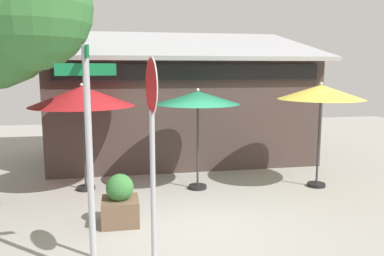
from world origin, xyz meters
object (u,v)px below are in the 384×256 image
Objects in this scene: street_sign_post at (89,142)px; patio_umbrella_mustard_right at (321,93)px; patio_umbrella_forest_green_center at (198,99)px; sidewalk_planter at (120,202)px; stop_sign at (152,128)px; patio_umbrella_crimson_left at (82,97)px.

patio_umbrella_mustard_right is at bearing 32.58° from street_sign_post.
patio_umbrella_forest_green_center is 2.54× the size of sidewalk_planter.
sidewalk_planter is at bearing -162.87° from patio_umbrella_mustard_right.
patio_umbrella_forest_green_center is at bearing 70.22° from stop_sign.
sidewalk_planter is at bearing 78.35° from street_sign_post.
patio_umbrella_mustard_right reaches higher than sidewalk_planter.
patio_umbrella_forest_green_center is 3.17m from sidewalk_planter.
patio_umbrella_mustard_right is (2.95, -0.37, 0.12)m from patio_umbrella_forest_green_center.
patio_umbrella_mustard_right is 5.38m from sidewalk_planter.
street_sign_post reaches higher than stop_sign.
patio_umbrella_mustard_right is at bearing 17.13° from sidewalk_planter.
patio_umbrella_crimson_left is 2.71m from patio_umbrella_forest_green_center.
patio_umbrella_crimson_left is at bearing 106.43° from stop_sign.
patio_umbrella_mustard_right reaches higher than patio_umbrella_crimson_left.
sidewalk_planter is (-1.86, -1.86, -1.78)m from patio_umbrella_forest_green_center.
patio_umbrella_mustard_right is (5.19, 3.32, 0.39)m from street_sign_post.
patio_umbrella_crimson_left is 3.03m from sidewalk_planter.
stop_sign is at bearing -15.11° from street_sign_post.
patio_umbrella_crimson_left reaches higher than sidewalk_planter.
stop_sign is 1.25× the size of patio_umbrella_forest_green_center.
stop_sign is at bearing -73.57° from patio_umbrella_crimson_left.
stop_sign is 1.19× the size of patio_umbrella_crimson_left.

